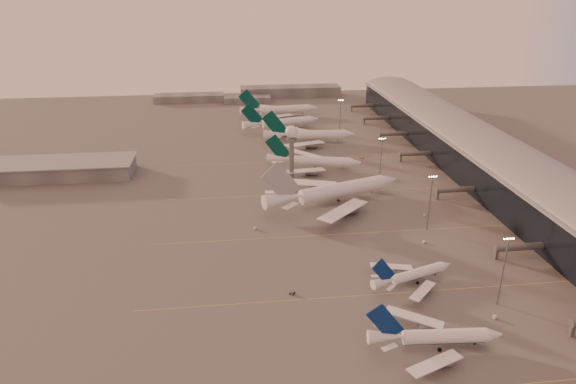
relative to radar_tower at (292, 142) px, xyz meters
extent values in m
plane|color=#5C5959|center=(-5.00, -120.00, -20.95)|extent=(700.00, 700.00, 0.00)
cube|color=gold|center=(25.00, -110.00, -20.94)|extent=(180.00, 0.25, 0.02)
cube|color=gold|center=(25.00, -65.00, -20.94)|extent=(180.00, 0.25, 0.02)
cube|color=gold|center=(25.00, -20.00, -20.94)|extent=(180.00, 0.25, 0.02)
cube|color=gold|center=(25.00, 30.00, -20.94)|extent=(180.00, 0.25, 0.02)
cube|color=black|center=(103.00, -10.00, -11.95)|extent=(36.00, 360.00, 18.00)
cylinder|color=gray|center=(103.00, -10.00, -2.95)|extent=(10.08, 360.00, 10.08)
cube|color=gray|center=(103.00, -10.00, -2.75)|extent=(40.00, 362.00, 0.80)
cube|color=slate|center=(67.00, -138.00, -18.75)|extent=(1.20, 1.20, 4.40)
cylinder|color=slate|center=(77.00, -92.00, -16.45)|extent=(22.00, 2.80, 2.80)
cube|color=slate|center=(67.00, -92.00, -18.75)|extent=(1.20, 1.20, 4.40)
cylinder|color=slate|center=(77.00, -34.00, -16.45)|extent=(22.00, 2.80, 2.80)
cube|color=slate|center=(67.00, -34.00, -18.75)|extent=(1.20, 1.20, 4.40)
cylinder|color=slate|center=(77.00, 22.00, -16.45)|extent=(22.00, 2.80, 2.80)
cube|color=slate|center=(67.00, 22.00, -18.75)|extent=(1.20, 1.20, 4.40)
cylinder|color=slate|center=(77.00, 64.00, -16.45)|extent=(22.00, 2.80, 2.80)
cube|color=slate|center=(67.00, 64.00, -18.75)|extent=(1.20, 1.20, 4.40)
cylinder|color=slate|center=(77.00, 106.00, -16.45)|extent=(22.00, 2.80, 2.80)
cube|color=slate|center=(67.00, 106.00, -18.75)|extent=(1.20, 1.20, 4.40)
cylinder|color=slate|center=(77.00, 146.00, -16.45)|extent=(22.00, 2.80, 2.80)
cube|color=slate|center=(67.00, 146.00, -18.75)|extent=(1.20, 1.20, 4.40)
cube|color=#5C5E63|center=(-125.00, 20.00, -16.95)|extent=(80.00, 25.00, 8.00)
cube|color=gray|center=(-125.00, 20.00, -12.75)|extent=(82.00, 27.00, 0.60)
cylinder|color=slate|center=(0.00, 0.00, -9.95)|extent=(2.60, 2.60, 22.00)
cylinder|color=slate|center=(0.00, 0.00, 1.55)|extent=(5.20, 5.20, 1.20)
sphere|color=white|center=(0.00, 0.00, 5.45)|extent=(6.40, 6.40, 6.40)
cylinder|color=slate|center=(0.00, 0.00, 9.15)|extent=(0.16, 0.16, 2.00)
cylinder|color=slate|center=(53.00, -120.00, -8.45)|extent=(0.56, 0.56, 25.00)
cube|color=slate|center=(53.00, -120.00, 3.55)|extent=(3.60, 0.25, 0.25)
sphere|color=#FFEABF|center=(51.50, -120.00, 3.15)|extent=(0.56, 0.56, 0.56)
sphere|color=#FFEABF|center=(52.50, -120.00, 3.15)|extent=(0.56, 0.56, 0.56)
sphere|color=#FFEABF|center=(53.50, -120.00, 3.15)|extent=(0.56, 0.56, 0.56)
sphere|color=#FFEABF|center=(54.50, -120.00, 3.15)|extent=(0.56, 0.56, 0.56)
cylinder|color=slate|center=(50.00, -65.00, -8.45)|extent=(0.56, 0.56, 25.00)
cube|color=slate|center=(50.00, -65.00, 3.55)|extent=(3.60, 0.25, 0.25)
sphere|color=#FFEABF|center=(48.50, -65.00, 3.15)|extent=(0.56, 0.56, 0.56)
sphere|color=#FFEABF|center=(49.50, -65.00, 3.15)|extent=(0.56, 0.56, 0.56)
sphere|color=#FFEABF|center=(50.50, -65.00, 3.15)|extent=(0.56, 0.56, 0.56)
sphere|color=#FFEABF|center=(51.50, -65.00, 3.15)|extent=(0.56, 0.56, 0.56)
cylinder|color=slate|center=(45.00, -10.00, -8.45)|extent=(0.56, 0.56, 25.00)
cube|color=slate|center=(45.00, -10.00, 3.55)|extent=(3.60, 0.25, 0.25)
sphere|color=#FFEABF|center=(43.50, -10.00, 3.15)|extent=(0.56, 0.56, 0.56)
sphere|color=#FFEABF|center=(44.50, -10.00, 3.15)|extent=(0.56, 0.56, 0.56)
sphere|color=#FFEABF|center=(45.50, -10.00, 3.15)|extent=(0.56, 0.56, 0.56)
sphere|color=#FFEABF|center=(46.50, -10.00, 3.15)|extent=(0.56, 0.56, 0.56)
cylinder|color=slate|center=(43.00, 80.00, -8.45)|extent=(0.56, 0.56, 25.00)
cube|color=slate|center=(43.00, 80.00, 3.55)|extent=(3.60, 0.25, 0.25)
sphere|color=#FFEABF|center=(41.50, 80.00, 3.15)|extent=(0.56, 0.56, 0.56)
sphere|color=#FFEABF|center=(42.50, 80.00, 3.15)|extent=(0.56, 0.56, 0.56)
sphere|color=#FFEABF|center=(43.50, 80.00, 3.15)|extent=(0.56, 0.56, 0.56)
sphere|color=#FFEABF|center=(44.50, 80.00, 3.15)|extent=(0.56, 0.56, 0.56)
cube|color=#5C5E63|center=(-65.00, 200.00, -17.95)|extent=(60.00, 18.00, 6.00)
cube|color=#5C5E63|center=(25.00, 210.00, -16.45)|extent=(90.00, 20.00, 9.00)
cube|color=#5C5E63|center=(-15.00, 190.00, -18.45)|extent=(40.00, 15.00, 5.00)
cylinder|color=white|center=(27.02, -138.51, -17.59)|extent=(24.44, 5.75, 4.12)
cylinder|color=navy|center=(27.02, -138.51, -18.51)|extent=(23.88, 4.56, 2.97)
cone|color=white|center=(41.44, -139.48, -17.59)|extent=(4.95, 4.43, 4.12)
cone|color=white|center=(9.88, -137.35, -17.07)|extent=(10.41, 4.80, 4.12)
cube|color=white|center=(20.41, -148.23, -18.31)|extent=(17.64, 10.86, 1.30)
cylinder|color=slate|center=(23.51, -146.03, -20.19)|extent=(4.86, 2.99, 2.68)
cube|color=slate|center=(23.51, -146.03, -19.03)|extent=(0.34, 0.29, 1.65)
cube|color=white|center=(21.78, -127.99, -18.31)|extent=(17.02, 12.69, 1.30)
cylinder|color=slate|center=(24.56, -130.58, -20.19)|extent=(4.86, 2.99, 2.68)
cube|color=slate|center=(24.56, -130.58, -19.03)|extent=(0.34, 0.29, 1.65)
cube|color=navy|center=(9.37, -137.31, -11.97)|extent=(11.31, 1.14, 12.29)
cube|color=white|center=(9.60, -142.02, -16.97)|extent=(5.00, 3.39, 0.27)
cube|color=white|center=(10.23, -132.67, -16.97)|extent=(4.94, 3.86, 0.27)
cylinder|color=black|center=(36.20, -139.13, -20.41)|extent=(0.54, 0.54, 1.08)
cylinder|color=black|center=(25.24, -135.99, -20.35)|extent=(1.23, 0.62, 1.19)
cylinder|color=black|center=(24.92, -140.76, -20.35)|extent=(1.23, 0.62, 1.19)
cylinder|color=white|center=(31.84, -103.78, -18.07)|extent=(20.77, 10.13, 3.53)
cylinder|color=navy|center=(31.84, -103.78, -18.86)|extent=(20.05, 9.06, 2.54)
cone|color=white|center=(43.54, -99.73, -18.07)|extent=(4.95, 4.65, 3.53)
cone|color=white|center=(17.92, -108.60, -17.62)|extent=(9.38, 6.19, 3.53)
cube|color=white|center=(29.86, -113.66, -18.68)|extent=(12.77, 13.37, 1.11)
cylinder|color=slate|center=(31.58, -110.89, -20.30)|extent=(4.55, 3.48, 2.30)
cube|color=slate|center=(31.58, -110.89, -19.30)|extent=(0.34, 0.31, 1.41)
cube|color=white|center=(24.18, -97.23, -18.68)|extent=(15.37, 5.76, 1.11)
cylinder|color=slate|center=(27.24, -98.34, -20.30)|extent=(4.55, 3.48, 2.30)
cube|color=slate|center=(27.24, -98.34, -19.30)|extent=(0.34, 0.31, 1.41)
cube|color=navy|center=(17.50, -108.74, -13.25)|extent=(9.27, 3.48, 10.53)
cube|color=white|center=(19.26, -112.38, -17.54)|extent=(3.90, 3.91, 0.23)
cube|color=white|center=(16.63, -104.79, -17.54)|extent=(4.17, 1.98, 0.23)
cylinder|color=black|center=(39.29, -101.20, -20.48)|extent=(0.46, 0.46, 0.93)
cylinder|color=black|center=(29.58, -102.39, -20.44)|extent=(1.12, 0.77, 1.02)
cylinder|color=black|center=(30.92, -106.26, -20.44)|extent=(1.12, 0.77, 1.02)
cylinder|color=white|center=(20.63, -31.36, -16.15)|extent=(44.12, 20.95, 6.92)
cylinder|color=white|center=(20.63, -31.36, -17.71)|extent=(42.66, 18.83, 4.98)
cone|color=white|center=(45.62, -22.76, -16.15)|extent=(10.35, 9.33, 6.92)
cone|color=white|center=(-9.08, -41.58, -15.29)|extent=(19.81, 12.58, 6.92)
cube|color=white|center=(16.41, -52.28, -17.36)|extent=(27.07, 28.26, 2.05)
cylinder|color=slate|center=(20.06, -46.42, -20.17)|extent=(9.57, 7.04, 4.50)
cube|color=slate|center=(20.06, -46.42, -18.57)|extent=(0.41, 0.37, 2.77)
cube|color=white|center=(4.43, -17.46, -17.36)|extent=(32.54, 12.26, 2.05)
cylinder|color=slate|center=(10.91, -19.83, -20.17)|extent=(9.57, 7.04, 4.50)
cube|color=slate|center=(10.91, -19.83, -18.57)|extent=(0.41, 0.37, 2.77)
cube|color=#9A9DA1|center=(-9.96, -41.88, -7.11)|extent=(18.26, 6.61, 20.53)
cube|color=white|center=(-6.65, -49.80, -15.11)|extent=(8.33, 8.33, 0.28)
cube|color=white|center=(-12.22, -33.60, -15.11)|extent=(8.90, 4.24, 0.28)
cylinder|color=black|center=(36.54, -25.88, -20.39)|extent=(0.56, 0.56, 1.12)
cylinder|color=black|center=(16.46, -30.20, -20.34)|extent=(1.34, 0.93, 1.23)
cylinder|color=black|center=(18.05, -34.84, -20.34)|extent=(1.34, 0.93, 1.23)
cylinder|color=white|center=(18.00, 14.28, -17.23)|extent=(32.94, 12.62, 5.26)
cylinder|color=white|center=(18.00, 14.28, -18.42)|extent=(31.97, 11.04, 3.79)
cone|color=white|center=(36.93, 9.80, -17.23)|extent=(7.35, 6.57, 5.26)
cone|color=white|center=(-4.52, 19.60, -16.57)|extent=(14.52, 8.26, 5.26)
cube|color=white|center=(7.02, 2.78, -18.15)|extent=(24.29, 11.31, 1.56)
cylinder|color=slate|center=(11.65, 5.02, -20.31)|extent=(6.93, 4.78, 3.42)
cube|color=slate|center=(11.65, 5.02, -19.07)|extent=(0.32, 0.28, 2.10)
cube|color=white|center=(13.34, 29.47, -18.15)|extent=(21.40, 19.75, 1.56)
cylinder|color=slate|center=(16.47, 25.40, -20.31)|extent=(6.93, 4.78, 3.42)
cube|color=slate|center=(16.47, 25.40, -19.07)|extent=(0.32, 0.28, 2.10)
cube|color=#033934|center=(-5.19, 19.76, -10.30)|extent=(14.15, 3.64, 15.56)
cube|color=white|center=(-6.20, 13.52, -16.44)|extent=(6.68, 3.70, 0.23)
cube|color=white|center=(-3.29, 25.80, -16.44)|extent=(6.38, 5.83, 0.23)
cylinder|color=black|center=(30.05, 11.43, -20.50)|extent=(0.45, 0.45, 0.91)
cylinder|color=black|center=(15.90, 16.82, -20.45)|extent=(1.07, 0.67, 1.00)
cylinder|color=black|center=(14.98, 12.94, -20.45)|extent=(1.07, 0.67, 1.00)
cylinder|color=white|center=(24.18, 64.26, -16.73)|extent=(37.25, 7.65, 5.97)
cylinder|color=white|center=(24.18, 64.26, -18.07)|extent=(36.43, 5.94, 4.30)
cone|color=white|center=(46.24, 63.26, -16.73)|extent=(7.43, 6.29, 5.97)
cone|color=white|center=(-2.06, 65.46, -15.98)|extent=(15.78, 6.67, 5.97)
cube|color=white|center=(14.36, 49.12, -17.77)|extent=(26.95, 17.15, 1.77)
cylinder|color=slate|center=(19.05, 52.59, -20.23)|extent=(7.33, 4.20, 3.88)
cube|color=slate|center=(19.05, 52.59, -18.82)|extent=(0.32, 0.27, 2.39)
cube|color=white|center=(15.78, 80.23, -17.77)|extent=(26.30, 19.04, 1.77)
cylinder|color=slate|center=(20.13, 76.35, -20.23)|extent=(7.33, 4.20, 3.88)
cube|color=slate|center=(20.13, 76.35, -18.82)|extent=(0.32, 0.27, 2.39)
cube|color=#033934|center=(-2.84, 65.49, -8.86)|extent=(16.42, 1.11, 17.67)
cube|color=white|center=(-2.65, 58.31, -15.83)|extent=(7.64, 5.31, 0.26)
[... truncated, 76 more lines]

